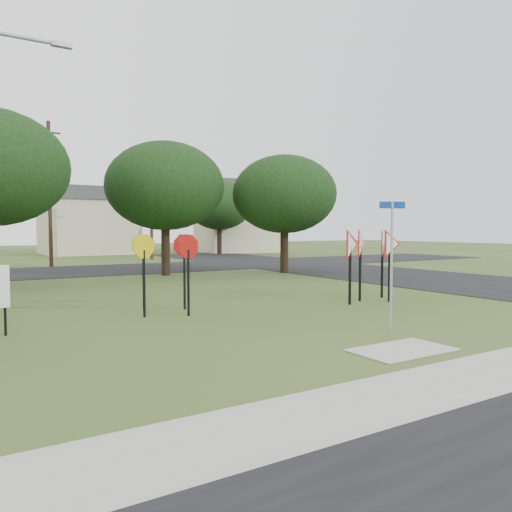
{
  "coord_description": "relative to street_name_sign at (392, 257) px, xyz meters",
  "views": [
    {
      "loc": [
        -7.5,
        -9.06,
        2.37
      ],
      "look_at": [
        -0.01,
        3.0,
        1.6
      ],
      "focal_mm": 35.0,
      "sensor_mm": 36.0,
      "label": 1
    }
  ],
  "objects": [
    {
      "name": "street_right",
      "position": [
        10.82,
        10.99,
        -1.71
      ],
      "size": [
        8.0,
        50.0,
        0.02
      ],
      "primitive_type": "cube",
      "color": "black",
      "rests_on": "ground"
    },
    {
      "name": "tree_near_right",
      "position": [
        6.82,
        13.99,
        2.51
      ],
      "size": [
        5.6,
        5.6,
        6.33
      ],
      "color": "black",
      "rests_on": "ground"
    },
    {
      "name": "house_right",
      "position": [
        16.82,
        36.99,
        1.93
      ],
      "size": [
        8.3,
        8.3,
        7.2
      ],
      "color": "beige",
      "rests_on": "ground"
    },
    {
      "name": "tree_far_right",
      "position": [
        12.82,
        32.99,
        2.82
      ],
      "size": [
        6.0,
        6.0,
        6.8
      ],
      "color": "black",
      "rests_on": "ground"
    },
    {
      "name": "yield_sign_cluster",
      "position": [
        3.13,
        3.99,
        0.06
      ],
      "size": [
        2.95,
        1.8,
        2.42
      ],
      "color": "black",
      "rests_on": "ground"
    },
    {
      "name": "street_name_sign",
      "position": [
        0.0,
        0.0,
        0.0
      ],
      "size": [
        0.58,
        0.26,
        3.0
      ],
      "color": "#9EA2A7",
      "rests_on": "ground"
    },
    {
      "name": "ground",
      "position": [
        -1.18,
        0.99,
        -1.72
      ],
      "size": [
        140.0,
        140.0,
        0.0
      ],
      "primitive_type": "plane",
      "color": "#364E1D"
    },
    {
      "name": "far_pole_a",
      "position": [
        -3.18,
        24.99,
        2.88
      ],
      "size": [
        1.4,
        0.24,
        9.0
      ],
      "color": "#42291E",
      "rests_on": "ground"
    },
    {
      "name": "tree_near_mid",
      "position": [
        0.82,
        15.99,
        2.82
      ],
      "size": [
        6.0,
        6.0,
        6.8
      ],
      "color": "black",
      "rests_on": "ground"
    },
    {
      "name": "street_far",
      "position": [
        -1.18,
        20.99,
        -1.71
      ],
      "size": [
        60.0,
        8.0,
        0.02
      ],
      "primitive_type": "cube",
      "color": "black",
      "rests_on": "ground"
    },
    {
      "name": "curb_pad",
      "position": [
        -1.18,
        -1.41,
        -1.71
      ],
      "size": [
        2.0,
        1.2,
        0.02
      ],
      "primitive_type": "cube",
      "color": "#9C9A93",
      "rests_on": "ground"
    },
    {
      "name": "house_mid",
      "position": [
        2.82,
        40.99,
        1.43
      ],
      "size": [
        8.4,
        8.4,
        6.2
      ],
      "color": "beige",
      "rests_on": "ground"
    },
    {
      "name": "sidewalk",
      "position": [
        -1.18,
        -3.21,
        -1.71
      ],
      "size": [
        30.0,
        1.6,
        0.02
      ],
      "primitive_type": "cube",
      "color": "#9C9A93",
      "rests_on": "ground"
    },
    {
      "name": "far_pole_b",
      "position": [
        4.82,
        28.99,
        2.63
      ],
      "size": [
        1.4,
        0.24,
        8.5
      ],
      "color": "#42291E",
      "rests_on": "ground"
    },
    {
      "name": "stop_sign_cluster",
      "position": [
        -3.48,
        5.14,
        -0.04
      ],
      "size": [
        2.13,
        1.79,
        2.24
      ],
      "color": "black",
      "rests_on": "ground"
    }
  ]
}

